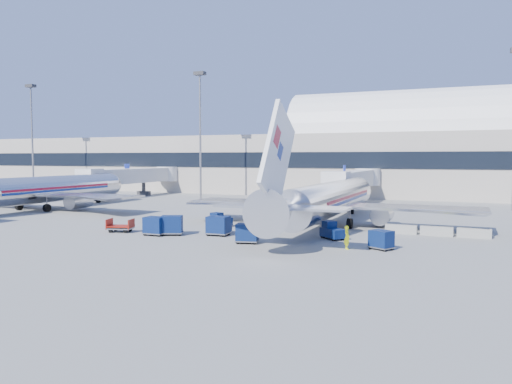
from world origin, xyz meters
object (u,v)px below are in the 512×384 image
at_px(cart_solo_near, 247,233).
at_px(cart_open_red, 121,227).
at_px(jetbridge_near, 355,180).
at_px(mast_west, 200,116).
at_px(airliner_mid, 38,190).
at_px(tug_lead, 219,226).
at_px(cart_solo_far, 381,239).
at_px(barrier_near, 401,229).
at_px(barrier_far, 474,233).
at_px(airliner_main, 328,200).
at_px(cart_train_a, 218,225).
at_px(barrier_mid, 437,231).
at_px(tug_right, 332,231).
at_px(ramp_worker, 347,237).
at_px(mast_far_west, 32,122).
at_px(cart_train_c, 155,226).
at_px(cart_train_b, 172,225).
at_px(jetbridge_mid, 137,176).
at_px(tug_left, 220,221).

height_order(cart_solo_near, cart_open_red, cart_solo_near).
height_order(jetbridge_near, mast_west, mast_west).
xyz_separation_m(airliner_mid, tug_lead, (33.17, -8.80, -2.27)).
xyz_separation_m(cart_solo_far, cart_open_red, (-25.70, -0.39, -0.37)).
relative_size(barrier_near, barrier_far, 1.00).
bearing_deg(cart_solo_near, airliner_main, 60.99).
relative_size(cart_train_a, cart_solo_far, 0.97).
relative_size(airliner_main, barrier_mid, 12.42).
bearing_deg(tug_lead, jetbridge_near, 70.31).
bearing_deg(cart_solo_near, cart_solo_far, -5.81).
height_order(barrier_mid, tug_right, tug_right).
relative_size(tug_right, ramp_worker, 1.37).
height_order(mast_far_west, cart_train_c, mast_far_west).
height_order(mast_west, cart_train_c, mast_west).
bearing_deg(cart_open_red, cart_train_b, -12.18).
bearing_deg(airliner_main, cart_train_a, -127.67).
bearing_deg(jetbridge_near, tug_lead, -100.38).
bearing_deg(cart_train_c, cart_solo_far, 2.15).
bearing_deg(airliner_mid, ramp_worker, -15.24).
height_order(jetbridge_near, cart_train_a, jetbridge_near).
bearing_deg(cart_solo_far, ramp_worker, -131.74).
bearing_deg(jetbridge_mid, mast_far_west, -178.19).
bearing_deg(cart_train_c, cart_train_b, 30.18).
bearing_deg(jetbridge_mid, barrier_far, -26.02).
height_order(cart_solo_near, ramp_worker, ramp_worker).
bearing_deg(barrier_near, tug_lead, -159.51).
bearing_deg(cart_train_a, ramp_worker, -12.21).
xyz_separation_m(tug_left, ramp_worker, (15.30, -7.18, 0.22)).
bearing_deg(cart_train_a, tug_left, 113.50).
bearing_deg(airliner_main, tug_left, -151.69).
distance_m(mast_far_west, cart_train_c, 69.42).
distance_m(airliner_mid, barrier_near, 50.12).
height_order(jetbridge_mid, mast_far_west, mast_far_west).
height_order(tug_lead, tug_left, tug_left).
bearing_deg(tug_right, cart_train_a, -126.99).
relative_size(airliner_mid, tug_left, 13.27).
distance_m(tug_lead, tug_left, 3.56).
height_order(tug_lead, cart_train_a, cart_train_a).
distance_m(cart_train_a, ramp_worker, 13.18).
bearing_deg(barrier_far, mast_west, 147.88).
bearing_deg(jetbridge_near, jetbridge_mid, 180.00).
bearing_deg(barrier_near, mast_west, 143.62).
xyz_separation_m(airliner_main, jetbridge_near, (-2.40, 26.30, 1.00)).
xyz_separation_m(cart_train_b, ramp_worker, (17.27, -0.84, -0.02)).
relative_size(jetbridge_mid, cart_open_red, 9.84).
relative_size(jetbridge_near, tug_lead, 11.73).
height_order(mast_far_west, barrier_mid, mast_far_west).
relative_size(airliner_main, ramp_worker, 19.13).
bearing_deg(cart_train_a, airliner_main, 50.25).
bearing_deg(mast_west, tug_lead, -58.31).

